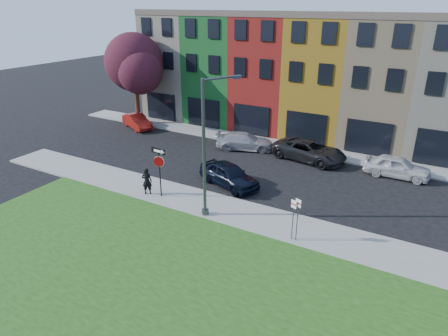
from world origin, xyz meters
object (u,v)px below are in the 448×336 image
Objects in this scene: stop_sign at (159,163)px; street_lamp at (207,149)px; man at (147,181)px; sedan_near at (229,175)px.

stop_sign is 0.41× the size of street_lamp.
street_lamp is (4.56, -0.21, 2.97)m from man.
street_lamp reaches higher than stop_sign.
street_lamp is (0.90, -3.99, 3.18)m from sedan_near.
stop_sign is at bearing -161.11° from street_lamp.
sedan_near is at bearing -158.62° from man.
man is 5.27m from sedan_near.
stop_sign reaches higher than sedan_near.
man is at bearing -157.96° from street_lamp.
stop_sign is 4.81m from sedan_near.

